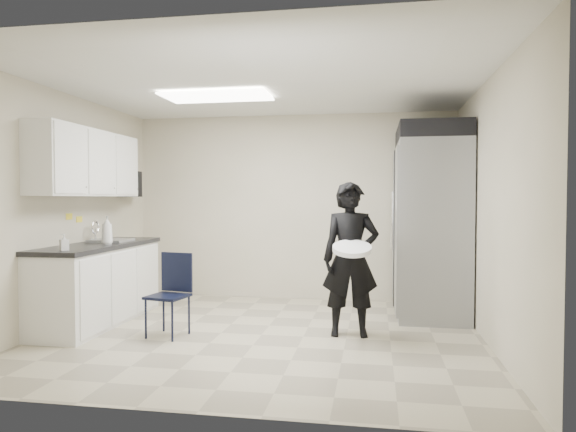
% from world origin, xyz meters
% --- Properties ---
extents(floor, '(4.50, 4.50, 0.00)m').
position_xyz_m(floor, '(0.00, 0.00, 0.00)').
color(floor, '#AEA489').
rests_on(floor, ground).
extents(ceiling, '(4.50, 4.50, 0.00)m').
position_xyz_m(ceiling, '(0.00, 0.00, 2.60)').
color(ceiling, silver).
rests_on(ceiling, back_wall).
extents(back_wall, '(4.50, 0.00, 4.50)m').
position_xyz_m(back_wall, '(0.00, 2.00, 1.30)').
color(back_wall, beige).
rests_on(back_wall, floor).
extents(left_wall, '(0.00, 4.00, 4.00)m').
position_xyz_m(left_wall, '(-2.25, 0.00, 1.30)').
color(left_wall, beige).
rests_on(left_wall, floor).
extents(right_wall, '(0.00, 4.00, 4.00)m').
position_xyz_m(right_wall, '(2.25, 0.00, 1.30)').
color(right_wall, beige).
rests_on(right_wall, floor).
extents(ceiling_panel, '(1.20, 0.60, 0.02)m').
position_xyz_m(ceiling_panel, '(-0.60, 0.40, 2.57)').
color(ceiling_panel, white).
rests_on(ceiling_panel, ceiling).
extents(lower_counter, '(0.60, 1.90, 0.86)m').
position_xyz_m(lower_counter, '(-1.95, 0.20, 0.43)').
color(lower_counter, silver).
rests_on(lower_counter, floor).
extents(countertop, '(0.64, 1.95, 0.05)m').
position_xyz_m(countertop, '(-1.95, 0.20, 0.89)').
color(countertop, black).
rests_on(countertop, lower_counter).
extents(sink, '(0.42, 0.40, 0.14)m').
position_xyz_m(sink, '(-1.93, 0.45, 0.87)').
color(sink, gray).
rests_on(sink, countertop).
extents(faucet, '(0.02, 0.02, 0.24)m').
position_xyz_m(faucet, '(-2.13, 0.45, 1.02)').
color(faucet, silver).
rests_on(faucet, countertop).
extents(upper_cabinets, '(0.35, 1.80, 0.75)m').
position_xyz_m(upper_cabinets, '(-2.08, 0.20, 1.83)').
color(upper_cabinets, silver).
rests_on(upper_cabinets, left_wall).
extents(towel_dispenser, '(0.22, 0.30, 0.35)m').
position_xyz_m(towel_dispenser, '(-2.14, 1.35, 1.62)').
color(towel_dispenser, black).
rests_on(towel_dispenser, left_wall).
extents(notice_sticker_left, '(0.00, 0.12, 0.07)m').
position_xyz_m(notice_sticker_left, '(-2.24, 0.10, 1.22)').
color(notice_sticker_left, yellow).
rests_on(notice_sticker_left, left_wall).
extents(notice_sticker_right, '(0.00, 0.12, 0.07)m').
position_xyz_m(notice_sticker_right, '(-2.24, 0.30, 1.18)').
color(notice_sticker_right, yellow).
rests_on(notice_sticker_right, left_wall).
extents(commercial_fridge, '(0.80, 1.35, 2.10)m').
position_xyz_m(commercial_fridge, '(1.83, 1.27, 1.05)').
color(commercial_fridge, gray).
rests_on(commercial_fridge, floor).
extents(fridge_compressor, '(0.80, 1.35, 0.20)m').
position_xyz_m(fridge_compressor, '(1.83, 1.27, 2.20)').
color(fridge_compressor, black).
rests_on(fridge_compressor, commercial_fridge).
extents(folding_chair, '(0.43, 0.43, 0.83)m').
position_xyz_m(folding_chair, '(-0.94, -0.22, 0.41)').
color(folding_chair, black).
rests_on(folding_chair, floor).
extents(man_tuxedo, '(0.62, 0.45, 1.59)m').
position_xyz_m(man_tuxedo, '(0.91, 0.13, 0.80)').
color(man_tuxedo, black).
rests_on(man_tuxedo, floor).
extents(bucket_lid, '(0.42, 0.42, 0.05)m').
position_xyz_m(bucket_lid, '(0.94, -0.12, 0.93)').
color(bucket_lid, white).
rests_on(bucket_lid, man_tuxedo).
extents(soap_bottle_a, '(0.17, 0.17, 0.32)m').
position_xyz_m(soap_bottle_a, '(-1.79, 0.11, 1.07)').
color(soap_bottle_a, white).
rests_on(soap_bottle_a, countertop).
extents(soap_bottle_b, '(0.11, 0.11, 0.17)m').
position_xyz_m(soap_bottle_b, '(-1.87, -0.58, 0.99)').
color(soap_bottle_b, '#B3B1BE').
rests_on(soap_bottle_b, countertop).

